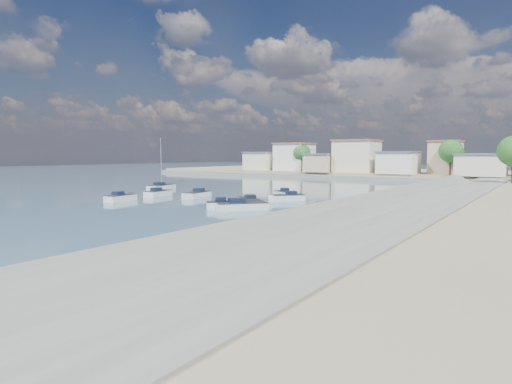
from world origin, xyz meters
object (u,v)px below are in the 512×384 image
motorboat_b (226,205)px  motorboat_g (196,195)px  motorboat_a (122,198)px  motorboat_e (159,193)px  motorboat_d (286,198)px  motorboat_h (244,206)px  motorboat_c (249,202)px  sailboat (162,187)px  motorboat_f (283,194)px

motorboat_b → motorboat_g: size_ratio=0.72×
motorboat_a → motorboat_e: size_ratio=0.95×
motorboat_d → motorboat_b: bearing=-97.1°
motorboat_a → motorboat_g: (5.09, 8.34, 0.00)m
motorboat_h → motorboat_c: bearing=119.6°
sailboat → motorboat_f: bearing=2.4°
motorboat_c → motorboat_f: size_ratio=1.24×
motorboat_b → motorboat_f: size_ratio=1.00×
motorboat_e → sailboat: sailboat is taller
motorboat_e → motorboat_g: size_ratio=0.93×
motorboat_b → motorboat_g: (-10.92, 6.95, 0.00)m
motorboat_e → motorboat_f: bearing=32.3°
motorboat_e → sailboat: (-8.53, 8.53, 0.03)m
motorboat_f → motorboat_h: 15.45m
motorboat_a → motorboat_f: size_ratio=1.24×
motorboat_c → motorboat_f: same height
motorboat_g → sailboat: size_ratio=0.60×
motorboat_a → motorboat_e: 7.32m
sailboat → motorboat_a: bearing=-58.8°
motorboat_d → motorboat_h: (0.81, -10.19, 0.00)m
motorboat_a → motorboat_c: (15.88, 5.88, 0.00)m
motorboat_e → motorboat_h: size_ratio=0.90×
motorboat_d → sailboat: bearing=172.1°
motorboat_e → motorboat_g: (6.12, 1.10, 0.00)m
motorboat_b → sailboat: size_ratio=0.43×
motorboat_b → motorboat_d: size_ratio=0.91×
motorboat_c → motorboat_h: size_ratio=0.85×
motorboat_e → motorboat_f: size_ratio=1.30×
motorboat_b → motorboat_c: 4.49m
motorboat_c → motorboat_h: bearing=-60.4°
motorboat_a → motorboat_b: size_ratio=1.23×
motorboat_c → motorboat_f: bearing=99.8°
motorboat_a → motorboat_c: 16.93m
motorboat_a → motorboat_h: (18.17, 1.86, -0.00)m
motorboat_b → motorboat_d: same height
motorboat_e → motorboat_h: same height
motorboat_a → motorboat_d: size_ratio=1.12×
motorboat_f → sailboat: bearing=-177.6°
motorboat_c → motorboat_h: 4.63m
motorboat_d → motorboat_g: 12.81m
motorboat_a → motorboat_g: size_ratio=0.89×
motorboat_a → motorboat_f: same height
motorboat_d → motorboat_c: bearing=-103.4°
motorboat_e → motorboat_f: 17.78m
motorboat_a → sailboat: bearing=121.2°
motorboat_c → motorboat_e: same height
sailboat → motorboat_e: bearing=-45.0°
motorboat_c → motorboat_e: (-16.90, 1.37, -0.00)m
motorboat_f → motorboat_h: same height
motorboat_a → motorboat_d: same height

